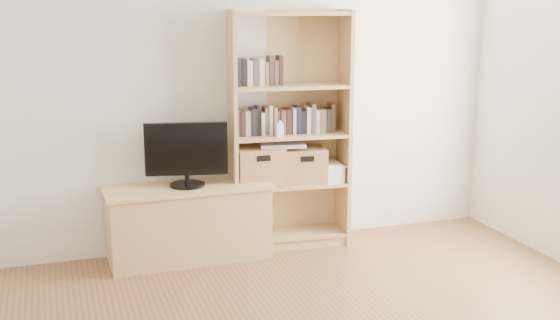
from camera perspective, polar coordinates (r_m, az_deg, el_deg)
name	(u,v)px	position (r m, az deg, el deg)	size (l,w,h in m)	color
back_wall	(235,87)	(5.61, -3.71, 5.91)	(4.50, 0.02, 2.60)	beige
tv_stand	(189,224)	(5.51, -7.44, -5.17)	(1.22, 0.46, 0.56)	tan
bookshelf	(290,131)	(5.61, 0.78, 2.37)	(0.95, 0.34, 1.91)	tan
television	(186,155)	(5.37, -7.61, 0.44)	(0.63, 0.05, 0.49)	black
books_row_mid	(289,120)	(5.62, 0.73, 3.31)	(0.82, 0.16, 0.22)	brown
books_row_upper	(263,72)	(5.52, -1.41, 7.15)	(0.38, 0.14, 0.20)	brown
baby_monitor	(280,130)	(5.48, -0.02, 2.45)	(0.05, 0.03, 0.10)	white
basket_left	(259,166)	(5.61, -1.74, -0.47)	(0.37, 0.31, 0.31)	olive
basket_right	(303,165)	(5.70, 1.92, -0.40)	(0.34, 0.28, 0.28)	olive
laptop	(282,144)	(5.61, 0.17, 1.29)	(0.36, 0.25, 0.03)	silver
magazine_stack	(328,172)	(5.77, 3.94, -1.02)	(0.19, 0.28, 0.13)	silver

